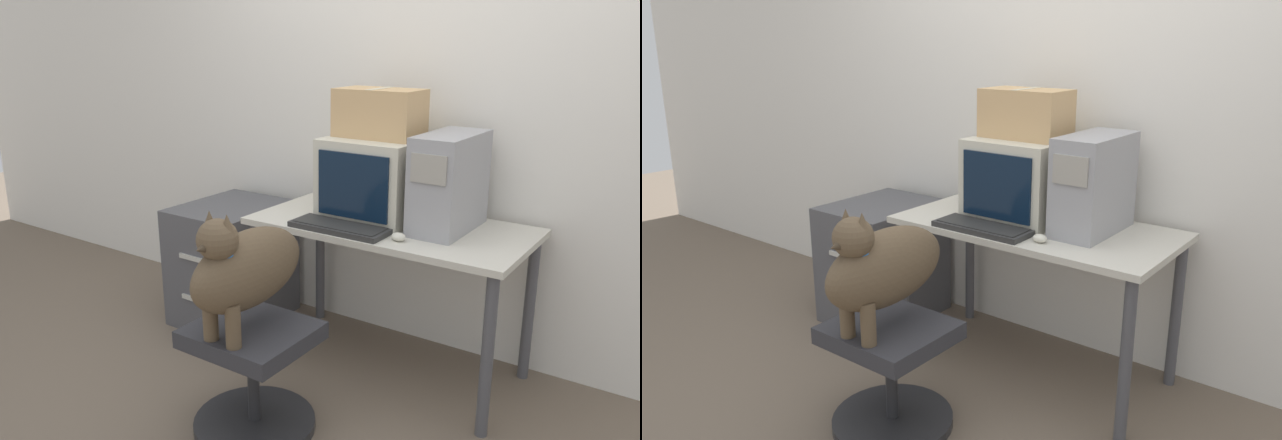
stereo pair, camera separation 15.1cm
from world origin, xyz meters
TOP-DOWN VIEW (x-y plane):
  - ground_plane at (0.00, 0.00)m, footprint 12.00×12.00m
  - wall_back at (0.00, 0.71)m, footprint 8.00×0.05m
  - desk at (0.00, 0.32)m, footprint 1.27×0.65m
  - crt_monitor at (-0.12, 0.40)m, footprint 0.44×0.46m
  - pc_tower at (0.25, 0.39)m, footprint 0.21×0.44m
  - keyboard at (-0.14, 0.10)m, footprint 0.45×0.17m
  - computer_mouse at (0.15, 0.11)m, footprint 0.06×0.05m
  - office_chair at (-0.21, -0.43)m, footprint 0.50×0.50m
  - dog at (-0.21, -0.46)m, footprint 0.21×0.59m
  - filing_cabinet at (-1.00, 0.33)m, footprint 0.49×0.62m
  - cardboard_box at (-0.12, 0.40)m, footprint 0.39×0.22m

SIDE VIEW (x-z plane):
  - ground_plane at x=0.00m, z-range 0.00..0.00m
  - office_chair at x=-0.21m, z-range 0.02..0.48m
  - filing_cabinet at x=-1.00m, z-range 0.00..0.67m
  - desk at x=0.00m, z-range 0.27..1.01m
  - dog at x=-0.21m, z-range 0.46..0.97m
  - keyboard at x=-0.14m, z-range 0.73..0.76m
  - computer_mouse at x=0.15m, z-range 0.73..0.77m
  - crt_monitor at x=-0.12m, z-range 0.73..1.11m
  - pc_tower at x=0.25m, z-range 0.74..1.16m
  - cardboard_box at x=-0.12m, z-range 1.11..1.34m
  - wall_back at x=0.00m, z-range 0.00..2.60m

